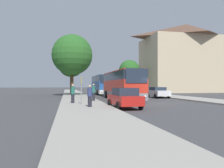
# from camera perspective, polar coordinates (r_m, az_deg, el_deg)

# --- Properties ---
(ground_plane) EXTENTS (300.00, 300.00, 0.00)m
(ground_plane) POSITION_cam_1_polar(r_m,az_deg,el_deg) (22.20, 10.61, -4.87)
(ground_plane) COLOR #424244
(ground_plane) RESTS_ON ground
(sidewalk_left) EXTENTS (4.00, 120.00, 0.15)m
(sidewalk_left) POSITION_cam_1_polar(r_m,az_deg,el_deg) (20.58, -7.79, -5.03)
(sidewalk_left) COLOR #A39E93
(sidewalk_left) RESTS_ON ground_plane
(sidewalk_right) EXTENTS (4.00, 120.00, 0.15)m
(sidewalk_right) POSITION_cam_1_polar(r_m,az_deg,el_deg) (25.69, 25.23, -4.06)
(sidewalk_right) COLOR #A39E93
(sidewalk_right) RESTS_ON ground_plane
(building_right_background) EXTENTS (21.27, 12.66, 17.32)m
(building_right_background) POSITION_cam_1_polar(r_m,az_deg,el_deg) (59.08, 18.89, 6.41)
(building_right_background) COLOR #C6B28E
(building_right_background) RESTS_ON ground_plane
(bus_front) EXTENTS (2.78, 11.90, 3.43)m
(bus_front) POSITION_cam_1_polar(r_m,az_deg,el_deg) (26.77, 2.46, -0.17)
(bus_front) COLOR gray
(bus_front) RESTS_ON ground_plane
(bus_middle) EXTENTS (2.90, 11.74, 3.57)m
(bus_middle) POSITION_cam_1_polar(r_m,az_deg,el_deg) (42.05, -2.71, -0.12)
(bus_middle) COLOR silver
(bus_middle) RESTS_ON ground_plane
(parked_car_left_curb) EXTENTS (2.06, 4.13, 1.57)m
(parked_car_left_curb) POSITION_cam_1_polar(r_m,az_deg,el_deg) (16.76, 3.27, -3.62)
(parked_car_left_curb) COLOR red
(parked_car_left_curb) RESTS_ON ground_plane
(parked_car_right_near) EXTENTS (2.16, 4.29, 1.50)m
(parked_car_right_near) POSITION_cam_1_polar(r_m,az_deg,el_deg) (31.11, 11.92, -2.10)
(parked_car_right_near) COLOR silver
(parked_car_right_near) RESTS_ON ground_plane
(parked_car_right_far) EXTENTS (2.05, 4.66, 1.61)m
(parked_car_right_far) POSITION_cam_1_polar(r_m,az_deg,el_deg) (51.18, 2.45, -1.36)
(parked_car_right_far) COLOR #233D9E
(parked_car_right_far) RESTS_ON ground_plane
(bus_stop_sign) EXTENTS (0.08, 0.45, 2.36)m
(bus_stop_sign) POSITION_cam_1_polar(r_m,az_deg,el_deg) (18.62, -8.03, -0.76)
(bus_stop_sign) COLOR gray
(bus_stop_sign) RESTS_ON sidewalk_left
(pedestrian_waiting_near) EXTENTS (0.36, 0.36, 1.70)m
(pedestrian_waiting_near) POSITION_cam_1_polar(r_m,az_deg,el_deg) (20.15, -10.21, -2.48)
(pedestrian_waiting_near) COLOR #23232D
(pedestrian_waiting_near) RESTS_ON sidewalk_left
(pedestrian_waiting_far) EXTENTS (0.36, 0.36, 1.64)m
(pedestrian_waiting_far) POSITION_cam_1_polar(r_m,az_deg,el_deg) (16.42, -5.82, -3.10)
(pedestrian_waiting_far) COLOR #23232D
(pedestrian_waiting_far) RESTS_ON sidewalk_left
(pedestrian_walking_back) EXTENTS (0.36, 0.36, 1.76)m
(pedestrian_walking_back) POSITION_cam_1_polar(r_m,az_deg,el_deg) (22.79, -4.84, -2.14)
(pedestrian_walking_back) COLOR #23232D
(pedestrian_walking_back) RESTS_ON sidewalk_left
(tree_left_near) EXTENTS (6.51, 6.51, 9.76)m
(tree_left_near) POSITION_cam_1_polar(r_m,az_deg,el_deg) (35.96, -10.34, 7.49)
(tree_left_near) COLOR #47331E
(tree_left_near) RESTS_ON sidewalk_left
(tree_left_far) EXTENTS (4.57, 4.57, 7.62)m
(tree_left_far) POSITION_cam_1_polar(r_m,az_deg,el_deg) (39.07, -10.62, 5.12)
(tree_left_far) COLOR #513D23
(tree_left_far) RESTS_ON sidewalk_left
(tree_right_near) EXTENTS (5.06, 5.06, 7.70)m
(tree_right_near) POSITION_cam_1_polar(r_m,az_deg,el_deg) (52.79, 4.58, 3.54)
(tree_right_near) COLOR #47331E
(tree_right_near) RESTS_ON sidewalk_right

